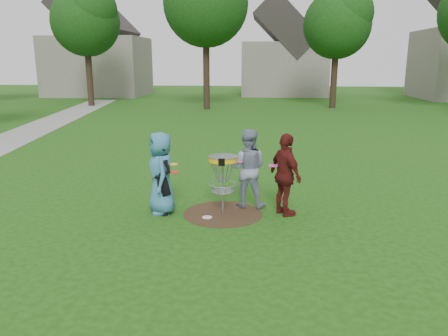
# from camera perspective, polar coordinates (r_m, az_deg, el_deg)

# --- Properties ---
(ground) EXTENTS (100.00, 100.00, 0.00)m
(ground) POSITION_cam_1_polar(r_m,az_deg,el_deg) (9.99, -0.14, -5.99)
(ground) COLOR #19470F
(ground) RESTS_ON ground
(dirt_patch) EXTENTS (1.80, 1.80, 0.01)m
(dirt_patch) POSITION_cam_1_polar(r_m,az_deg,el_deg) (9.99, -0.14, -5.97)
(dirt_patch) COLOR #47331E
(dirt_patch) RESTS_ON ground
(concrete_path) EXTENTS (7.75, 39.92, 0.02)m
(concrete_path) POSITION_cam_1_polar(r_m,az_deg,el_deg) (20.72, -26.78, 3.02)
(concrete_path) COLOR #9E9E99
(concrete_path) RESTS_ON ground
(player_blue) EXTENTS (0.86, 1.06, 1.86)m
(player_blue) POSITION_cam_1_polar(r_m,az_deg,el_deg) (9.91, -8.22, -0.66)
(player_blue) COLOR teal
(player_blue) RESTS_ON ground
(player_black) EXTENTS (0.70, 0.67, 1.61)m
(player_black) POSITION_cam_1_polar(r_m,az_deg,el_deg) (9.84, -8.11, -1.53)
(player_black) COLOR black
(player_black) RESTS_ON ground
(player_grey) EXTENTS (0.97, 0.80, 1.86)m
(player_grey) POSITION_cam_1_polar(r_m,az_deg,el_deg) (10.26, 3.09, -0.03)
(player_grey) COLOR #7E88A3
(player_grey) RESTS_ON ground
(player_maroon) EXTENTS (0.94, 1.17, 1.86)m
(player_maroon) POSITION_cam_1_polar(r_m,az_deg,el_deg) (9.75, 8.03, -0.91)
(player_maroon) COLOR #561613
(player_maroon) RESTS_ON ground
(disc_on_grass) EXTENTS (0.22, 0.22, 0.02)m
(disc_on_grass) POSITION_cam_1_polar(r_m,az_deg,el_deg) (9.75, -2.20, -6.46)
(disc_on_grass) COLOR white
(disc_on_grass) RESTS_ON ground
(disc_golf_basket) EXTENTS (0.66, 0.67, 1.38)m
(disc_golf_basket) POSITION_cam_1_polar(r_m,az_deg,el_deg) (9.69, -0.15, -0.32)
(disc_golf_basket) COLOR #9EA0A5
(disc_golf_basket) RESTS_ON ground
(held_discs) EXTENTS (2.44, 0.70, 0.18)m
(held_discs) POSITION_cam_1_polar(r_m,az_deg,el_deg) (9.77, -1.19, 0.30)
(held_discs) COLOR gold
(held_discs) RESTS_ON ground
(tree_row) EXTENTS (51.20, 17.42, 9.90)m
(tree_row) POSITION_cam_1_polar(r_m,az_deg,el_deg) (30.16, 4.30, 19.26)
(tree_row) COLOR #38281C
(tree_row) RESTS_ON ground
(house_row) EXTENTS (44.50, 10.65, 11.62)m
(house_row) POSITION_cam_1_polar(r_m,az_deg,el_deg) (42.61, 10.47, 14.74)
(house_row) COLOR gray
(house_row) RESTS_ON ground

